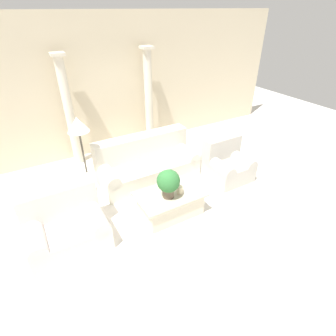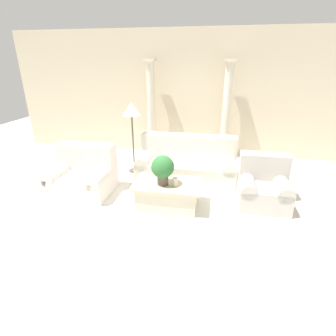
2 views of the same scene
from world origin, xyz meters
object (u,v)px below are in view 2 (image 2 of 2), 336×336
Objects in this scene: loveseat at (83,174)px; potted_plant at (163,168)px; coffee_table at (168,194)px; armchair at (263,186)px; floor_lamp at (132,114)px; sofa_long at (187,162)px.

loveseat is 1.75m from potted_plant.
armchair reaches higher than coffee_table.
floor_lamp reaches higher than coffee_table.
floor_lamp is at bearing 124.09° from potted_plant.
sofa_long is at bearing 82.24° from coffee_table.
potted_plant is 1.87m from armchair.
loveseat reaches higher than coffee_table.
coffee_table is at bearing -165.51° from armchair.
sofa_long is 1.45m from potted_plant.
floor_lamp is at bearing 127.19° from coffee_table.
armchair is (1.68, 0.43, 0.12)m from coffee_table.
sofa_long is at bearing 28.64° from loveseat.
floor_lamp reaches higher than loveseat.
sofa_long is 1.62m from floor_lamp.
coffee_table is 2.11m from floor_lamp.
potted_plant reaches higher than armchair.
floor_lamp is (-1.08, 1.42, 1.13)m from coffee_table.
floor_lamp is at bearing 174.93° from sofa_long.
coffee_table is 0.74× the size of floor_lamp.
floor_lamp is at bearing 59.99° from loveseat.
sofa_long is 2.39× the size of armchair.
loveseat is at bearing 169.18° from potted_plant.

